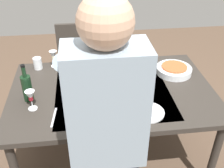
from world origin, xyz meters
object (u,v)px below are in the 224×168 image
(chair_near, at_px, (77,61))
(water_cup_near_left, at_px, (38,63))
(side_bowl_salad, at_px, (117,71))
(dinner_plate_near, at_px, (85,100))
(wine_bottle, at_px, (27,87))
(wine_glass_right, at_px, (31,97))
(water_cup_far_left, at_px, (128,57))
(wine_glass_left, at_px, (53,56))
(water_cup_near_right, at_px, (118,112))
(dinner_plate_far, at_px, (148,112))
(person_server, at_px, (107,140))
(dining_table, at_px, (112,96))
(serving_bowl_pasta, at_px, (174,70))

(chair_near, xyz_separation_m, water_cup_near_left, (0.33, 0.48, 0.26))
(side_bowl_salad, height_order, dinner_plate_near, side_bowl_salad)
(dinner_plate_near, bearing_deg, wine_bottle, -9.40)
(wine_bottle, xyz_separation_m, side_bowl_salad, (-0.69, -0.27, -0.08))
(wine_glass_right, relative_size, water_cup_far_left, 1.40)
(wine_glass_left, height_order, water_cup_near_right, wine_glass_left)
(wine_glass_right, bearing_deg, dinner_plate_far, 169.69)
(chair_near, bearing_deg, person_server, 95.47)
(dining_table, bearing_deg, side_bowl_salad, -106.99)
(wine_bottle, distance_m, side_bowl_salad, 0.75)
(water_cup_far_left, height_order, dinner_plate_far, water_cup_far_left)
(wine_bottle, distance_m, wine_glass_right, 0.12)
(wine_bottle, bearing_deg, water_cup_far_left, -149.46)
(water_cup_far_left, bearing_deg, wine_bottle, 30.54)
(wine_glass_left, bearing_deg, chair_near, -112.00)
(water_cup_near_left, distance_m, side_bowl_salad, 0.70)
(dining_table, bearing_deg, serving_bowl_pasta, -161.67)
(water_cup_far_left, bearing_deg, side_bowl_salad, 57.86)
(wine_glass_left, distance_m, dinner_plate_far, 1.02)
(wine_glass_left, bearing_deg, dinner_plate_far, 132.21)
(water_cup_far_left, distance_m, side_bowl_salad, 0.25)
(person_server, relative_size, water_cup_far_left, 15.71)
(wine_bottle, distance_m, water_cup_far_left, 0.96)
(dining_table, xyz_separation_m, side_bowl_salad, (-0.07, -0.21, 0.10))
(water_cup_near_left, bearing_deg, side_bowl_salad, 164.00)
(side_bowl_salad, bearing_deg, wine_glass_right, 30.78)
(dining_table, distance_m, chair_near, 0.94)
(dinner_plate_near, bearing_deg, wine_glass_left, -65.83)
(wine_glass_left, distance_m, serving_bowl_pasta, 1.06)
(serving_bowl_pasta, bearing_deg, dinner_plate_near, 21.95)
(wine_bottle, distance_m, serving_bowl_pasta, 1.21)
(serving_bowl_pasta, relative_size, side_bowl_salad, 1.67)
(serving_bowl_pasta, distance_m, dinner_plate_near, 0.84)
(chair_near, xyz_separation_m, wine_glass_right, (0.31, 1.07, 0.31))
(water_cup_near_left, relative_size, water_cup_near_right, 1.13)
(wine_glass_left, relative_size, water_cup_near_right, 1.66)
(person_server, distance_m, water_cup_near_left, 1.29)
(dining_table, height_order, dinner_plate_near, dinner_plate_near)
(wine_glass_right, relative_size, water_cup_near_left, 1.46)
(chair_near, bearing_deg, wine_glass_left, 68.00)
(dining_table, relative_size, water_cup_near_right, 17.43)
(chair_near, bearing_deg, serving_bowl_pasta, 139.95)
(side_bowl_salad, bearing_deg, water_cup_near_left, -16.00)
(water_cup_far_left, bearing_deg, serving_bowl_pasta, 146.13)
(water_cup_near_left, distance_m, dinner_plate_near, 0.66)
(wine_bottle, bearing_deg, dinner_plate_far, 162.80)
(chair_near, height_order, dinner_plate_near, chair_near)
(side_bowl_salad, bearing_deg, dinner_plate_far, 105.29)
(person_server, bearing_deg, dinner_plate_near, -81.52)
(wine_glass_right, bearing_deg, dinner_plate_near, -172.84)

